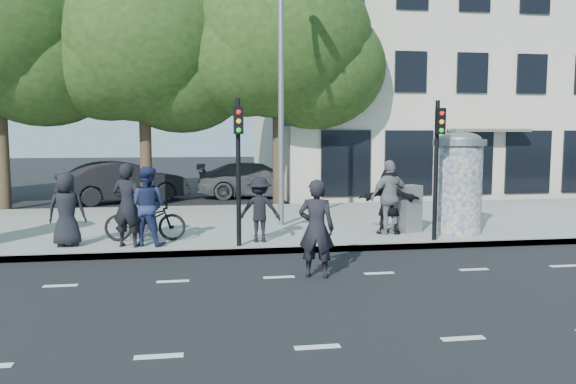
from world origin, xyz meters
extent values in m
plane|color=black|center=(0.00, 0.00, 0.00)|extent=(120.00, 120.00, 0.00)
cube|color=gray|center=(0.00, 7.50, 0.07)|extent=(40.00, 8.00, 0.15)
cube|color=slate|center=(0.00, 3.55, 0.07)|extent=(40.00, 0.10, 0.16)
cube|color=silver|center=(0.00, -2.20, 0.00)|extent=(32.00, 0.12, 0.01)
cube|color=silver|center=(0.00, 1.40, 0.00)|extent=(32.00, 0.12, 0.01)
cylinder|color=beige|center=(5.20, 4.70, 1.30)|extent=(1.20, 1.20, 2.30)
cylinder|color=slate|center=(5.20, 4.70, 2.53)|extent=(1.36, 1.36, 0.16)
ellipsoid|color=slate|center=(5.20, 4.70, 2.61)|extent=(1.10, 1.10, 0.38)
cylinder|color=black|center=(-0.60, 3.85, 1.85)|extent=(0.11, 0.11, 3.40)
cube|color=black|center=(-0.60, 3.67, 3.05)|extent=(0.22, 0.14, 0.62)
cylinder|color=black|center=(4.20, 3.85, 1.85)|extent=(0.11, 0.11, 3.40)
cube|color=black|center=(4.20, 3.67, 3.05)|extent=(0.22, 0.14, 0.62)
cylinder|color=slate|center=(0.80, 6.70, 4.15)|extent=(0.16, 0.16, 8.00)
cylinder|color=#38281C|center=(-8.50, 12.50, 2.36)|extent=(0.44, 0.44, 4.73)
cylinder|color=#38281C|center=(-3.50, 12.70, 2.21)|extent=(0.44, 0.44, 4.41)
ellipsoid|color=#1E3513|center=(-3.50, 12.70, 6.08)|extent=(6.80, 6.80, 5.78)
cylinder|color=#38281C|center=(1.50, 12.30, 2.29)|extent=(0.44, 0.44, 4.59)
ellipsoid|color=#1E3513|center=(1.50, 12.30, 6.32)|extent=(7.00, 7.00, 5.95)
cube|color=beige|center=(12.00, 20.00, 6.00)|extent=(20.00, 15.00, 12.00)
cube|color=black|center=(12.00, 12.45, 1.60)|extent=(18.00, 0.10, 2.60)
cube|color=#59544C|center=(10.00, 12.10, 2.90)|extent=(3.20, 0.90, 0.12)
cube|color=#194C8C|center=(2.50, 12.45, 3.20)|extent=(1.60, 0.06, 0.30)
imported|color=black|center=(-4.53, 4.41, 1.00)|extent=(0.85, 0.56, 1.71)
imported|color=black|center=(-3.13, 4.14, 1.12)|extent=(0.81, 0.65, 1.94)
imported|color=navy|center=(-2.71, 4.25, 1.07)|extent=(1.08, 0.96, 1.85)
imported|color=black|center=(-0.07, 4.29, 0.93)|extent=(1.06, 0.66, 1.57)
imported|color=gray|center=(3.38, 4.79, 1.12)|extent=(1.25, 0.90, 1.93)
imported|color=black|center=(3.38, 4.87, 1.01)|extent=(1.69, 1.04, 1.72)
imported|color=black|center=(0.71, 1.33, 0.95)|extent=(0.80, 0.66, 1.89)
imported|color=black|center=(-2.81, 4.82, 0.66)|extent=(0.81, 1.99, 1.02)
cube|color=gray|center=(-2.99, 5.43, 0.72)|extent=(0.63, 0.53, 1.13)
cube|color=gray|center=(3.98, 5.03, 0.77)|extent=(0.72, 0.63, 1.24)
imported|color=black|center=(-4.54, 14.26, 0.82)|extent=(3.69, 5.27, 1.65)
imported|color=#484C4E|center=(0.96, 15.16, 0.75)|extent=(2.19, 5.22, 1.51)
camera|label=1|loc=(-1.45, -9.05, 2.74)|focal=35.00mm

